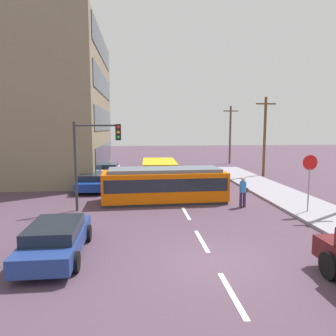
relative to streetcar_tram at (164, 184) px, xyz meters
name	(u,v)px	position (x,y,z in m)	size (l,w,h in m)	color
ground_plane	(177,197)	(0.88, 1.22, -1.04)	(120.00, 120.00, 0.00)	#4E3849
sidewalk_curb_right	(312,209)	(7.68, -2.78, -0.97)	(3.20, 36.00, 0.14)	gray
lane_stripe_0	(232,294)	(0.88, -10.78, -1.03)	(0.16, 2.40, 0.01)	silver
lane_stripe_1	(202,241)	(0.88, -6.78, -1.03)	(0.16, 2.40, 0.01)	silver
lane_stripe_2	(186,213)	(0.88, -2.78, -1.03)	(0.16, 2.40, 0.01)	silver
lane_stripe_3	(169,184)	(0.88, 6.00, -1.03)	(0.16, 2.40, 0.01)	silver
lane_stripe_4	(163,173)	(0.88, 12.00, -1.03)	(0.16, 2.40, 0.01)	silver
corner_building	(3,105)	(-13.47, 11.41, 5.36)	(17.68, 15.28, 12.80)	#81745A
streetcar_tram	(164,184)	(0.00, 0.00, 0.00)	(7.32, 2.80, 2.01)	#E65A05
city_bus	(159,171)	(0.08, 5.74, 0.02)	(2.69, 5.61, 1.86)	gold
pedestrian_crossing	(243,190)	(4.21, -1.77, -0.10)	(0.51, 0.36, 1.67)	#34234E
parked_sedan_near	(56,238)	(-4.35, -7.76, -0.42)	(1.98, 4.50, 1.19)	navy
parked_sedan_mid	(93,181)	(-4.71, 3.96, -0.42)	(2.11, 4.39, 1.19)	navy
parked_sedan_far	(108,170)	(-4.30, 10.46, -0.41)	(2.18, 4.44, 1.19)	silver
stop_sign	(310,171)	(7.05, -3.43, 1.15)	(0.76, 0.07, 2.88)	gray
traffic_light_mast	(94,149)	(-3.82, -1.70, 2.24)	(2.45, 0.33, 4.69)	#333333
utility_pole_mid	(265,135)	(9.82, 9.15, 2.69)	(1.80, 0.24, 7.11)	brown
utility_pole_far	(230,134)	(9.76, 19.69, 2.66)	(1.80, 0.24, 7.04)	brown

